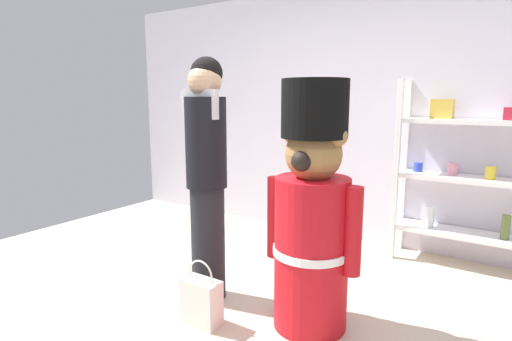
% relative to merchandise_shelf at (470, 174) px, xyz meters
% --- Properties ---
extents(ground_plane, '(6.40, 6.40, 0.00)m').
position_rel_merchandise_shelf_xyz_m(ground_plane, '(-0.95, -1.98, -0.84)').
color(ground_plane, beige).
extents(back_wall, '(6.40, 0.12, 2.60)m').
position_rel_merchandise_shelf_xyz_m(back_wall, '(-0.95, 0.22, 0.46)').
color(back_wall, silver).
rests_on(back_wall, ground_plane).
extents(merchandise_shelf, '(1.23, 0.35, 1.64)m').
position_rel_merchandise_shelf_xyz_m(merchandise_shelf, '(0.00, 0.00, 0.00)').
color(merchandise_shelf, white).
rests_on(merchandise_shelf, ground_plane).
extents(teddy_bear_guard, '(0.65, 0.49, 1.59)m').
position_rel_merchandise_shelf_xyz_m(teddy_bear_guard, '(-0.69, -1.63, -0.09)').
color(teddy_bear_guard, red).
rests_on(teddy_bear_guard, ground_plane).
extents(person_shopper, '(0.31, 0.29, 1.76)m').
position_rel_merchandise_shelf_xyz_m(person_shopper, '(-1.50, -1.69, 0.13)').
color(person_shopper, black).
rests_on(person_shopper, ground_plane).
extents(shopping_bag, '(0.27, 0.14, 0.44)m').
position_rel_merchandise_shelf_xyz_m(shopping_bag, '(-1.29, -2.01, -0.68)').
color(shopping_bag, silver).
rests_on(shopping_bag, ground_plane).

